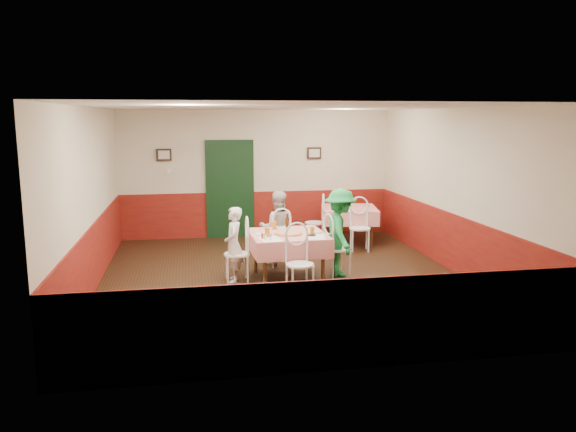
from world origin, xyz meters
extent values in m
plane|color=black|center=(0.00, 0.00, 0.00)|extent=(7.00, 7.00, 0.00)
plane|color=white|center=(0.00, 0.00, 2.80)|extent=(7.00, 7.00, 0.00)
cube|color=beige|center=(0.00, 3.50, 1.40)|extent=(6.00, 0.10, 2.80)
cube|color=beige|center=(0.00, -3.50, 1.40)|extent=(6.00, 0.10, 2.80)
cube|color=beige|center=(-3.00, 0.00, 1.40)|extent=(0.10, 7.00, 2.80)
cube|color=beige|center=(3.00, 0.00, 1.40)|extent=(0.10, 7.00, 2.80)
cube|color=maroon|center=(0.00, 3.48, 0.50)|extent=(6.00, 0.03, 1.00)
cube|color=maroon|center=(0.00, -3.48, 0.50)|extent=(6.00, 0.03, 1.00)
cube|color=maroon|center=(-2.98, 0.00, 0.50)|extent=(0.03, 7.00, 1.00)
cube|color=maroon|center=(2.98, 0.00, 0.50)|extent=(0.03, 7.00, 1.00)
cube|color=black|center=(-0.60, 3.45, 1.05)|extent=(0.96, 0.06, 2.10)
cube|color=black|center=(-2.00, 3.45, 1.85)|extent=(0.32, 0.03, 0.26)
cube|color=black|center=(1.30, 3.45, 1.85)|extent=(0.32, 0.03, 0.26)
cube|color=white|center=(-1.90, 3.45, 1.50)|extent=(0.10, 0.03, 0.10)
cube|color=red|center=(0.09, 0.01, 0.38)|extent=(1.26, 1.26, 0.77)
cube|color=red|center=(1.85, 2.44, 0.38)|extent=(1.30, 1.30, 0.77)
cylinder|color=#B74723|center=(0.08, -0.06, 0.77)|extent=(0.46, 0.46, 0.03)
cylinder|color=white|center=(-0.33, -0.02, 0.77)|extent=(0.26, 0.26, 0.01)
cylinder|color=white|center=(0.52, 0.03, 0.77)|extent=(0.26, 0.26, 0.01)
cylinder|color=white|center=(0.09, 0.42, 0.77)|extent=(0.26, 0.26, 0.01)
cylinder|color=#BF7219|center=(-0.29, -0.23, 0.83)|extent=(0.08, 0.08, 0.15)
cylinder|color=#BF7219|center=(0.45, -0.18, 0.83)|extent=(0.07, 0.07, 0.13)
cylinder|color=#BF7219|center=(-0.08, 0.38, 0.83)|extent=(0.08, 0.08, 0.14)
cylinder|color=#381C0A|center=(0.14, 0.41, 0.88)|extent=(0.07, 0.07, 0.23)
cylinder|color=silver|center=(-0.35, -0.40, 0.81)|extent=(0.04, 0.04, 0.09)
cylinder|color=silver|center=(-0.27, -0.45, 0.81)|extent=(0.04, 0.04, 0.09)
cylinder|color=#B23319|center=(-0.38, -0.34, 0.81)|extent=(0.04, 0.04, 0.09)
cube|color=white|center=(-0.27, -0.41, 0.76)|extent=(0.37, 0.45, 0.00)
cube|color=white|center=(0.47, -0.35, 0.76)|extent=(0.36, 0.45, 0.00)
cube|color=black|center=(0.43, -0.26, 0.77)|extent=(0.11, 0.09, 0.02)
imported|color=gray|center=(-0.81, -0.02, 0.61)|extent=(0.34, 0.48, 1.23)
imported|color=gray|center=(0.05, 0.91, 0.67)|extent=(0.70, 0.57, 1.35)
imported|color=gray|center=(0.99, 0.04, 0.74)|extent=(0.61, 0.98, 1.47)
camera|label=1|loc=(-1.51, -8.88, 2.64)|focal=35.00mm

